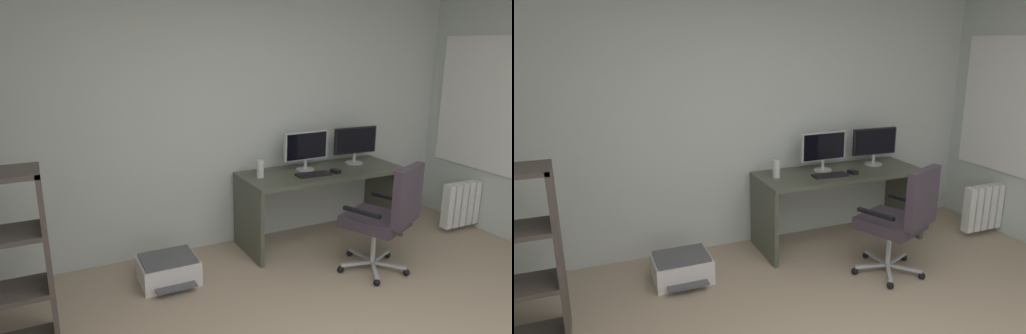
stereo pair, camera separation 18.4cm
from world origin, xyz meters
TOP-DOWN VIEW (x-y plane):
  - wall_back at (0.00, 2.69)m, footprint 5.32×0.10m
  - window_pane at (2.66, 1.83)m, footprint 0.01×1.18m
  - window_frame at (2.65, 1.83)m, footprint 0.02×1.26m
  - desk at (0.92, 2.28)m, footprint 1.67×0.65m
  - monitor_main at (0.78, 2.37)m, footprint 0.48×0.18m
  - monitor_secondary at (1.38, 2.37)m, footprint 0.49×0.18m
  - keyboard at (0.75, 2.17)m, footprint 0.35×0.15m
  - computer_mouse at (1.00, 2.15)m, footprint 0.08×0.11m
  - desktop_speaker at (0.26, 2.32)m, footprint 0.07×0.07m
  - office_chair at (1.03, 1.43)m, footprint 0.64×0.69m
  - printer at (-0.72, 2.08)m, footprint 0.48×0.47m
  - radiator at (2.56, 1.83)m, footprint 0.75×0.10m

SIDE VIEW (x-z plane):
  - printer at x=-0.72m, z-range 0.00..0.23m
  - radiator at x=2.56m, z-range 0.06..0.54m
  - office_chair at x=1.03m, z-range 0.05..1.05m
  - desk at x=0.92m, z-range 0.19..0.93m
  - keyboard at x=0.75m, z-range 0.74..0.76m
  - computer_mouse at x=1.00m, z-range 0.74..0.78m
  - desktop_speaker at x=0.26m, z-range 0.74..0.91m
  - monitor_main at x=0.78m, z-range 0.78..1.16m
  - monitor_secondary at x=1.38m, z-range 0.78..1.16m
  - wall_back at x=0.00m, z-range 0.00..2.56m
  - window_pane at x=2.66m, z-range 0.70..2.00m
  - window_frame at x=2.65m, z-range 0.66..2.04m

